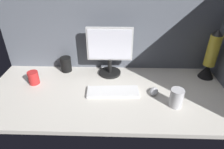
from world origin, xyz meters
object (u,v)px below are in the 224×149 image
mug_red_plastic (33,78)px  lava_lamp (210,58)px  keyboard (113,92)px  monitor (110,50)px  mug_steel (176,98)px  mouse (154,91)px  mug_black_travel (66,64)px

mug_red_plastic → lava_lamp: 137.29cm
keyboard → mug_red_plastic: bearing=166.8°
monitor → mug_steel: size_ratio=3.14×
mouse → mug_steel: (11.96, -13.07, 4.58)cm
mouse → lava_lamp: 53.41cm
monitor → lava_lamp: (78.26, -3.32, -4.54)cm
mouse → mug_red_plastic: mug_red_plastic is taller
mug_red_plastic → lava_lamp: bearing=5.7°
monitor → keyboard: monitor is taller
lava_lamp → mug_black_travel: bearing=176.9°
mug_steel → mug_black_travel: size_ratio=1.01×
mug_steel → lava_lamp: 50.82cm
monitor → keyboard: bearing=-83.1°
monitor → lava_lamp: size_ratio=0.99×
mug_steel → mug_black_travel: 92.69cm
mug_steel → mug_red_plastic: 105.25cm
mouse → mug_black_travel: bearing=177.6°
monitor → mug_red_plastic: bearing=-163.7°
keyboard → mouse: bearing=-2.0°
keyboard → mug_black_travel: size_ratio=2.97×
mug_steel → mug_red_plastic: mug_steel is taller
keyboard → mug_steel: mug_steel is taller
keyboard → mug_black_travel: 51.16cm
mug_black_travel → mug_red_plastic: size_ratio=1.25×
lava_lamp → mug_steel: bearing=-132.3°
keyboard → mug_black_travel: (-40.60, 30.69, 5.23)cm
mug_black_travel → lava_lamp: lava_lamp is taller
monitor → lava_lamp: lava_lamp is taller
mouse → lava_lamp: bearing=48.4°
monitor → mug_black_travel: bearing=175.4°
monitor → mug_steel: monitor is taller
mug_steel → mug_red_plastic: size_ratio=1.26×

